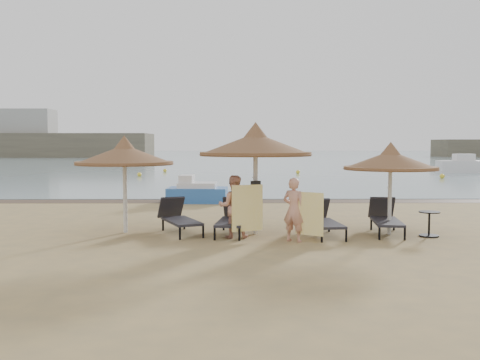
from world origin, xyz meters
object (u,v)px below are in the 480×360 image
object	(u,v)px
lounger_near_left	(233,218)
palapa_left	(125,155)
lounger_far_left	(178,217)
palapa_center	(256,145)
palapa_right	(391,161)
lounger_far_right	(385,218)
side_table	(429,225)
pedal_boat	(197,192)
person_right	(294,204)
lounger_near_right	(322,219)
person_left	(233,202)

from	to	relation	value
lounger_near_left	palapa_left	bearing A→B (deg)	-175.54
lounger_far_left	lounger_near_left	size ratio (longest dim) A/B	1.01
palapa_center	palapa_right	world-z (taller)	palapa_center
lounger_far_right	side_table	distance (m)	1.15
lounger_far_right	pedal_boat	world-z (taller)	pedal_boat
lounger_near_left	side_table	bearing A→B (deg)	0.83
palapa_center	lounger_far_left	world-z (taller)	palapa_center
lounger_near_left	pedal_boat	xyz separation A→B (m)	(-1.53, 7.55, -0.00)
palapa_left	person_right	size ratio (longest dim) A/B	1.44
lounger_near_left	pedal_boat	distance (m)	7.70
palapa_right	lounger_near_right	distance (m)	2.38
side_table	person_right	world-z (taller)	person_right
palapa_center	person_right	xyz separation A→B (m)	(0.91, -1.12, -1.46)
palapa_left	pedal_boat	size ratio (longest dim) A/B	1.08
pedal_boat	person_right	bearing A→B (deg)	-67.84
palapa_right	lounger_far_left	xyz separation A→B (m)	(-5.67, 0.38, -1.55)
palapa_right	lounger_far_left	bearing A→B (deg)	176.22
lounger_near_left	lounger_far_right	world-z (taller)	lounger_near_left
lounger_near_right	person_right	bearing A→B (deg)	-136.92
side_table	person_left	distance (m)	5.15
lounger_near_left	person_right	size ratio (longest dim) A/B	1.16
lounger_far_left	person_right	bearing A→B (deg)	-48.53
palapa_left	side_table	bearing A→B (deg)	-4.80
palapa_left	side_table	xyz separation A→B (m)	(8.06, -0.68, -1.80)
palapa_left	lounger_near_right	distance (m)	5.59
palapa_left	lounger_far_left	distance (m)	2.22
lounger_far_right	person_left	world-z (taller)	person_left
palapa_right	person_left	size ratio (longest dim) A/B	1.33
palapa_center	lounger_far_right	distance (m)	4.05
lounger_near_right	palapa_right	bearing A→B (deg)	-4.95
lounger_near_right	lounger_far_right	distance (m)	1.78
palapa_center	palapa_right	xyz separation A→B (m)	(3.58, -0.10, -0.42)
person_left	palapa_center	bearing A→B (deg)	-136.43
palapa_left	palapa_right	size ratio (longest dim) A/B	1.07
person_right	lounger_far_right	bearing A→B (deg)	-122.36
lounger_near_right	person_right	distance (m)	1.42
lounger_near_right	side_table	bearing A→B (deg)	-12.03
person_right	lounger_near_right	bearing A→B (deg)	-99.43
lounger_far_left	lounger_far_right	world-z (taller)	same
lounger_far_right	pedal_boat	size ratio (longest dim) A/B	0.86
pedal_boat	lounger_near_left	bearing A→B (deg)	-75.51
lounger_near_left	lounger_far_left	bearing A→B (deg)	-178.85
palapa_left	palapa_right	bearing A→B (deg)	-2.83
lounger_far_right	person_left	xyz separation A→B (m)	(-4.12, -0.72, 0.52)
side_table	person_left	bearing A→B (deg)	-178.47
palapa_left	lounger_far_left	size ratio (longest dim) A/B	1.23
palapa_left	person_right	distance (m)	4.80
person_left	person_right	distance (m)	1.60
lounger_near_left	lounger_near_right	bearing A→B (deg)	0.88
palapa_center	lounger_far_left	distance (m)	2.89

